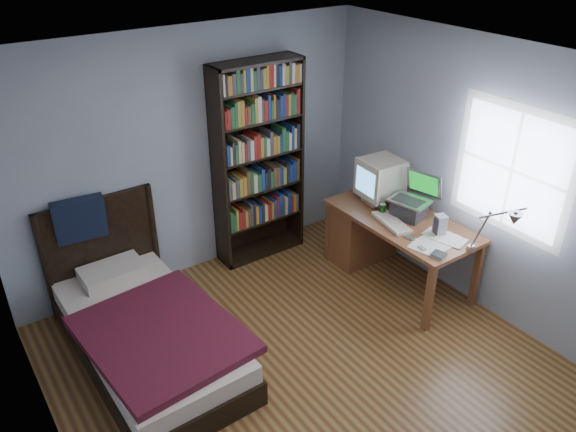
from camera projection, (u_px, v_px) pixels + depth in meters
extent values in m
plane|color=brown|center=(320.00, 380.00, 4.59)|extent=(4.20, 4.20, 0.00)
plane|color=white|center=(331.00, 76.00, 3.39)|extent=(4.20, 4.20, 0.00)
cube|color=#A8B3C5|center=(192.00, 157.00, 5.50)|extent=(3.80, 0.04, 2.50)
cube|color=#A8B3C5|center=(48.00, 359.00, 3.04)|extent=(0.04, 4.20, 2.50)
cube|color=#A8B3C5|center=(494.00, 185.00, 4.94)|extent=(0.04, 4.20, 2.50)
cube|color=white|center=(512.00, 170.00, 4.73)|extent=(0.01, 1.14, 1.14)
cube|color=white|center=(512.00, 170.00, 4.73)|extent=(0.01, 1.00, 1.00)
cube|color=brown|center=(402.00, 220.00, 5.48)|extent=(0.75, 1.53, 0.04)
cube|color=brown|center=(429.00, 299.00, 4.98)|extent=(0.06, 0.06, 0.69)
cube|color=brown|center=(477.00, 275.00, 5.31)|extent=(0.06, 0.06, 0.69)
cube|color=brown|center=(329.00, 232.00, 6.01)|extent=(0.06, 0.06, 0.69)
cube|color=brown|center=(374.00, 215.00, 6.33)|extent=(0.06, 0.06, 0.69)
cube|color=brown|center=(362.00, 230.00, 6.05)|extent=(0.69, 0.40, 0.68)
cube|color=#BFB39E|center=(377.00, 200.00, 5.78)|extent=(0.27, 0.23, 0.03)
cylinder|color=#BFB39E|center=(377.00, 196.00, 5.76)|extent=(0.10, 0.10, 0.06)
cube|color=#BFB39E|center=(381.00, 177.00, 5.67)|extent=(0.42, 0.40, 0.37)
cube|color=beige|center=(367.00, 182.00, 5.57)|extent=(0.06, 0.39, 0.39)
cube|color=#3E97E0|center=(365.00, 182.00, 5.57)|extent=(0.03, 0.29, 0.25)
cube|color=#2D2D30|center=(409.00, 209.00, 5.46)|extent=(0.31, 0.34, 0.17)
cube|color=#ACACB0|center=(410.00, 201.00, 5.42)|extent=(0.36, 0.43, 0.02)
cube|color=#2D2D30|center=(408.00, 200.00, 5.40)|extent=(0.24, 0.33, 0.00)
cube|color=#ACACB0|center=(424.00, 183.00, 5.44)|extent=(0.17, 0.38, 0.26)
cube|color=#0CBF26|center=(423.00, 184.00, 5.43)|extent=(0.13, 0.31, 0.21)
cube|color=#99999E|center=(471.00, 247.00, 4.97)|extent=(0.06, 0.05, 0.04)
cylinder|color=#99999E|center=(481.00, 230.00, 4.82)|extent=(0.02, 0.14, 0.39)
cylinder|color=#99999E|center=(503.00, 213.00, 4.50)|extent=(0.16, 0.32, 0.20)
cone|color=#99999E|center=(515.00, 219.00, 4.33)|extent=(0.12, 0.12, 0.10)
cube|color=beige|center=(392.00, 222.00, 5.37)|extent=(0.27, 0.49, 0.04)
cube|color=gray|center=(440.00, 225.00, 5.17)|extent=(0.13, 0.13, 0.20)
cylinder|color=#07340C|center=(383.00, 210.00, 5.52)|extent=(0.06, 0.06, 0.11)
ellipsoid|color=silver|center=(383.00, 209.00, 5.61)|extent=(0.06, 0.11, 0.04)
cube|color=#ACACB0|center=(410.00, 238.00, 5.14)|extent=(0.08, 0.11, 0.02)
cube|color=gray|center=(422.00, 248.00, 4.98)|extent=(0.05, 0.09, 0.02)
cube|color=gray|center=(439.00, 255.00, 4.88)|extent=(0.14, 0.14, 0.02)
cube|color=black|center=(219.00, 174.00, 5.57)|extent=(0.03, 0.30, 2.13)
cube|color=black|center=(295.00, 154.00, 6.04)|extent=(0.03, 0.30, 2.13)
cube|color=black|center=(256.00, 62.00, 5.30)|extent=(0.96, 0.30, 0.03)
cube|color=black|center=(261.00, 248.00, 6.31)|extent=(0.96, 0.30, 0.06)
cube|color=black|center=(251.00, 159.00, 5.90)|extent=(0.96, 0.02, 2.13)
cube|color=olive|center=(259.00, 162.00, 5.78)|extent=(0.88, 0.22, 1.93)
cube|color=black|center=(150.00, 346.00, 4.78)|extent=(1.07, 2.08, 0.22)
cube|color=beige|center=(147.00, 329.00, 4.69)|extent=(1.03, 2.02, 0.16)
cube|color=maroon|center=(162.00, 334.00, 4.47)|extent=(1.21, 1.43, 0.07)
cube|color=beige|center=(113.00, 272.00, 5.19)|extent=(0.57, 0.37, 0.12)
cube|color=black|center=(102.00, 251.00, 5.30)|extent=(1.09, 0.05, 1.10)
cylinder|color=black|center=(46.00, 269.00, 5.02)|extent=(0.06, 0.06, 1.10)
cylinder|color=black|center=(154.00, 235.00, 5.54)|extent=(0.06, 0.06, 1.10)
cube|color=black|center=(80.00, 219.00, 5.01)|extent=(0.46, 0.20, 0.43)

